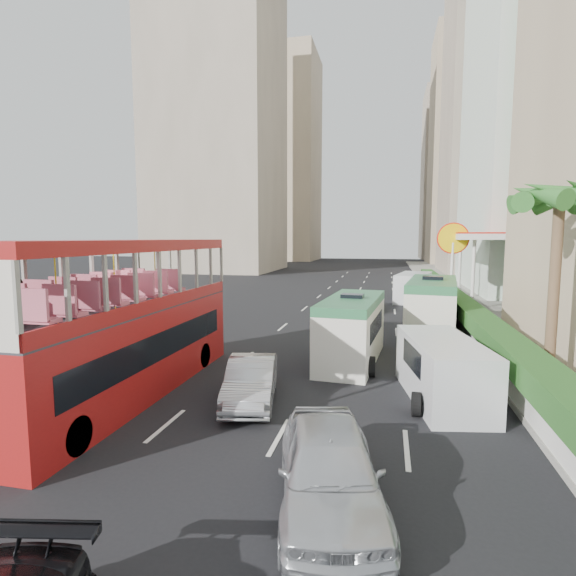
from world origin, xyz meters
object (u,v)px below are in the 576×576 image
(car_silver_lane_b, at_px, (329,509))
(panel_van_near, at_px, (442,370))
(shell_station, at_px, (494,270))
(double_decker_bus, at_px, (125,319))
(panel_van_far, at_px, (413,287))
(palm_tree, at_px, (554,289))
(van_asset, at_px, (365,310))
(minibus_far, at_px, (432,308))
(minibus_near, at_px, (352,330))
(car_silver_lane_a, at_px, (251,402))

(car_silver_lane_b, height_order, panel_van_near, panel_van_near)
(panel_van_near, height_order, shell_station, shell_station)
(double_decker_bus, xyz_separation_m, panel_van_far, (10.32, 24.82, -1.40))
(panel_van_far, relative_size, palm_tree, 0.88)
(van_asset, bearing_deg, minibus_far, -64.88)
(car_silver_lane_b, xyz_separation_m, shell_station, (8.74, 27.81, 2.75))
(van_asset, bearing_deg, minibus_near, -89.00)
(car_silver_lane_a, height_order, palm_tree, palm_tree)
(double_decker_bus, distance_m, panel_van_far, 26.91)
(car_silver_lane_b, xyz_separation_m, palm_tree, (6.54, 8.81, 3.38))
(car_silver_lane_b, distance_m, minibus_far, 16.37)
(palm_tree, bearing_deg, minibus_near, 166.45)
(van_asset, distance_m, minibus_near, 13.81)
(car_silver_lane_a, bearing_deg, panel_van_far, 64.54)
(minibus_near, xyz_separation_m, shell_station, (9.15, 17.33, 1.41))
(double_decker_bus, bearing_deg, minibus_far, 46.68)
(car_silver_lane_b, relative_size, palm_tree, 0.73)
(minibus_near, distance_m, minibus_far, 6.60)
(car_silver_lane_a, xyz_separation_m, van_asset, (2.61, 19.18, 0.00))
(car_silver_lane_a, xyz_separation_m, car_silver_lane_b, (3.11, -5.05, 0.00))
(car_silver_lane_a, distance_m, minibus_near, 6.21)
(panel_van_near, relative_size, shell_station, 0.61)
(car_silver_lane_a, xyz_separation_m, minibus_far, (6.37, 10.92, 1.50))
(van_asset, bearing_deg, palm_tree, -64.85)
(car_silver_lane_a, xyz_separation_m, minibus_near, (2.70, 5.43, 1.34))
(van_asset, height_order, minibus_near, minibus_near)
(double_decker_bus, xyz_separation_m, palm_tree, (13.80, 4.00, 0.85))
(van_asset, height_order, palm_tree, palm_tree)
(panel_van_near, relative_size, panel_van_far, 0.86)
(van_asset, bearing_deg, car_silver_lane_b, -88.20)
(shell_station, bearing_deg, panel_van_far, 162.26)
(car_silver_lane_a, relative_size, minibus_near, 0.69)
(minibus_near, bearing_deg, car_silver_lane_b, -82.59)
(car_silver_lane_a, xyz_separation_m, panel_van_far, (6.17, 24.58, 1.13))
(car_silver_lane_a, distance_m, car_silver_lane_b, 5.93)
(car_silver_lane_b, bearing_deg, double_decker_bus, 134.59)
(car_silver_lane_a, height_order, panel_van_near, panel_van_near)
(minibus_far, bearing_deg, double_decker_bus, -126.05)
(palm_tree, bearing_deg, double_decker_bus, -163.84)
(car_silver_lane_b, relative_size, panel_van_far, 0.83)
(palm_tree, bearing_deg, car_silver_lane_b, -126.59)
(double_decker_bus, xyz_separation_m, panel_van_near, (10.01, 1.75, -1.56))
(car_silver_lane_a, bearing_deg, shell_station, 51.13)
(van_asset, xyz_separation_m, minibus_far, (3.77, -8.26, 1.50))
(van_asset, xyz_separation_m, palm_tree, (7.04, -15.42, 3.38))
(palm_tree, bearing_deg, panel_van_near, -149.34)
(double_decker_bus, distance_m, minibus_far, 15.38)
(palm_tree, bearing_deg, panel_van_far, 99.48)
(palm_tree, height_order, shell_station, palm_tree)
(car_silver_lane_a, distance_m, panel_van_near, 6.13)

